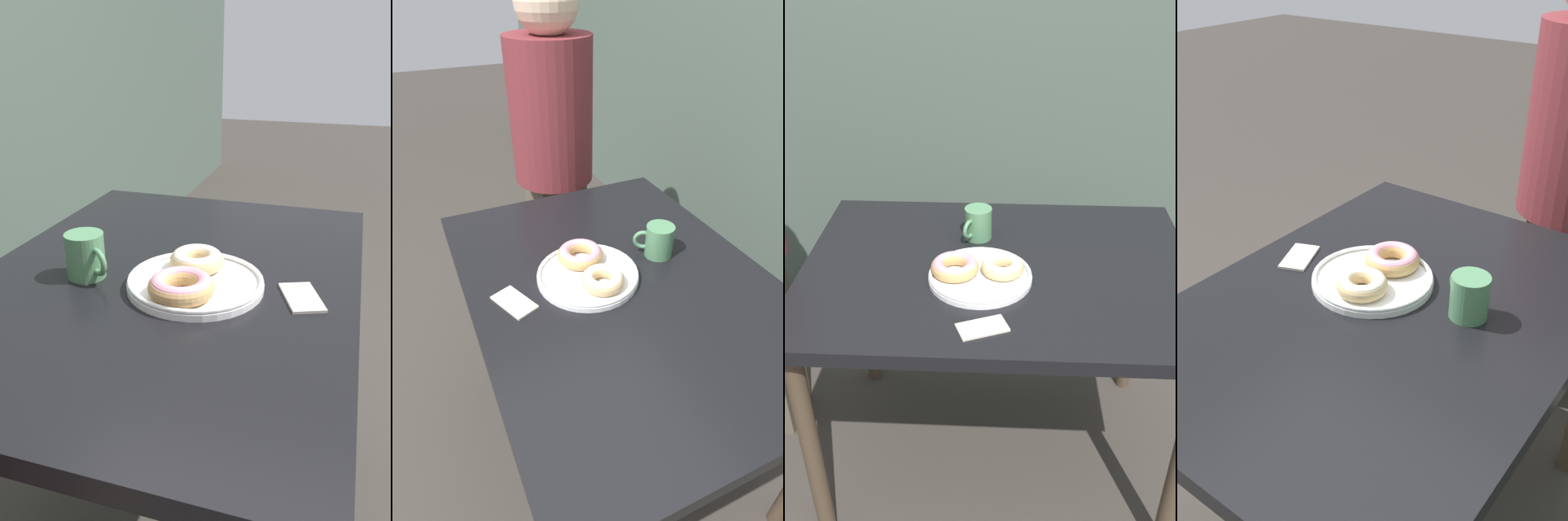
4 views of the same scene
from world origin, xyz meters
TOP-DOWN VIEW (x-y plane):
  - dining_table at (0.00, 0.19)m, footprint 1.09×0.79m
  - donut_plate at (-0.05, 0.12)m, footprint 0.30×0.28m
  - coffee_mug at (-0.07, 0.34)m, footprint 0.08×0.11m
  - napkin at (-0.03, -0.10)m, footprint 0.13×0.10m

SIDE VIEW (x-z plane):
  - dining_table at x=0.00m, z-range 0.29..1.02m
  - napkin at x=-0.03m, z-range 0.74..0.74m
  - donut_plate at x=-0.05m, z-range 0.73..0.79m
  - coffee_mug at x=-0.07m, z-range 0.74..0.83m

